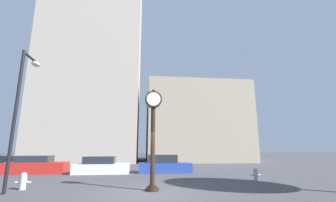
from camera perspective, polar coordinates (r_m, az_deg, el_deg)
ground_plane at (r=9.94m, az=-5.07°, el=-22.23°), size 200.00×200.00×0.00m
building_tall_tower at (r=39.37m, az=-17.37°, el=17.05°), size 13.59×12.00×41.13m
building_storefront_row at (r=34.88m, az=6.55°, el=-5.83°), size 14.24×12.00×11.03m
street_clock at (r=10.29m, az=-3.83°, el=-6.33°), size 0.78×0.60×4.51m
car_red at (r=19.66m, az=-30.42°, el=-14.01°), size 4.18×1.99×1.28m
car_white at (r=17.86m, az=-16.54°, el=-15.60°), size 3.98×1.79×1.23m
car_blue at (r=17.91m, az=-1.00°, el=-15.95°), size 3.99×1.75×1.32m
fire_hydrant_near at (r=14.37m, az=21.37°, el=-16.89°), size 0.57×0.25×0.70m
fire_hydrant_far at (r=12.36m, az=-32.88°, el=-16.67°), size 0.64×0.28×0.74m
street_lamp_left at (r=12.07m, az=-32.99°, el=1.11°), size 0.36×1.57×6.14m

